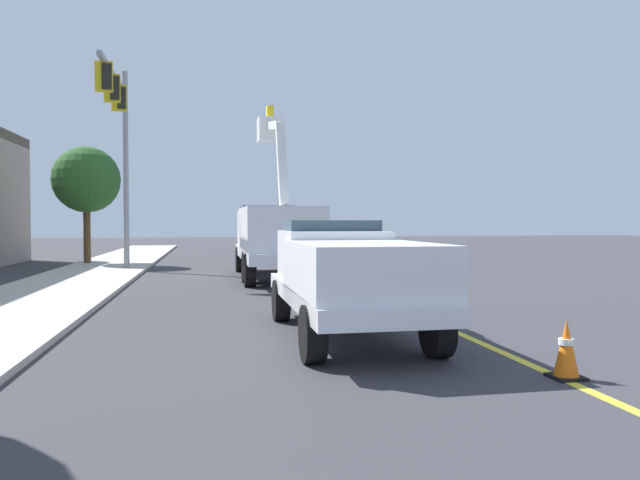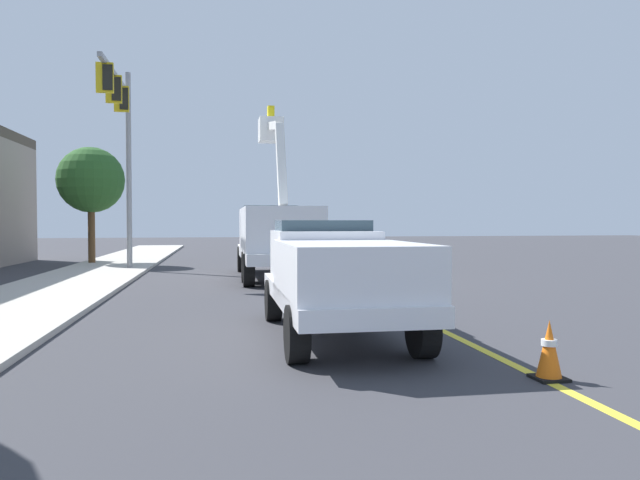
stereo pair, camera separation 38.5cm
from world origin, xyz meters
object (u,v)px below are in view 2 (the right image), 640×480
at_px(traffic_signal_mast, 122,126).
at_px(passing_minivan, 345,243).
at_px(traffic_cone_leading, 549,350).
at_px(utility_bucket_truck, 275,234).
at_px(traffic_cone_mid_front, 368,279).
at_px(traffic_cone_mid_rear, 307,260).
at_px(service_pickup_truck, 336,273).

bearing_deg(traffic_signal_mast, passing_minivan, -62.20).
distance_m(passing_minivan, traffic_cone_leading, 22.58).
xyz_separation_m(utility_bucket_truck, passing_minivan, (7.84, -4.53, -0.63)).
height_order(passing_minivan, traffic_cone_mid_front, passing_minivan).
distance_m(traffic_cone_mid_front, traffic_cone_mid_rear, 9.41).
bearing_deg(traffic_signal_mast, traffic_cone_mid_rear, -76.50).
distance_m(passing_minivan, traffic_cone_mid_front, 13.21).
bearing_deg(passing_minivan, service_pickup_truck, 165.96).
height_order(utility_bucket_truck, traffic_signal_mast, traffic_signal_mast).
bearing_deg(traffic_cone_mid_rear, passing_minivan, -36.28).
relative_size(utility_bucket_truck, passing_minivan, 1.70).
distance_m(utility_bucket_truck, passing_minivan, 9.08).
distance_m(service_pickup_truck, traffic_cone_leading, 3.95).
relative_size(passing_minivan, traffic_cone_mid_front, 6.07).
bearing_deg(service_pickup_truck, traffic_signal_mast, 21.51).
bearing_deg(passing_minivan, utility_bucket_truck, 149.97).
height_order(traffic_cone_leading, traffic_signal_mast, traffic_signal_mast).
xyz_separation_m(utility_bucket_truck, traffic_cone_mid_front, (-5.12, -2.05, -1.21)).
distance_m(traffic_cone_leading, traffic_signal_mast, 19.35).
height_order(service_pickup_truck, traffic_cone_mid_front, service_pickup_truck).
bearing_deg(traffic_cone_mid_front, service_pickup_truck, 159.47).
distance_m(traffic_cone_leading, traffic_cone_mid_rear, 18.85).
height_order(utility_bucket_truck, passing_minivan, utility_bucket_truck).
height_order(service_pickup_truck, passing_minivan, service_pickup_truck).
relative_size(utility_bucket_truck, traffic_signal_mast, 1.00).
xyz_separation_m(passing_minivan, traffic_cone_mid_front, (-12.96, 2.48, -0.58)).
bearing_deg(traffic_signal_mast, service_pickup_truck, -158.49).
xyz_separation_m(service_pickup_truck, traffic_cone_mid_rear, (15.57, -2.17, -0.77)).
distance_m(traffic_cone_leading, traffic_cone_mid_front, 9.45).
bearing_deg(traffic_cone_leading, service_pickup_truck, 32.04).
height_order(service_pickup_truck, traffic_signal_mast, traffic_signal_mast).
bearing_deg(traffic_cone_leading, traffic_cone_mid_rear, -0.35).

